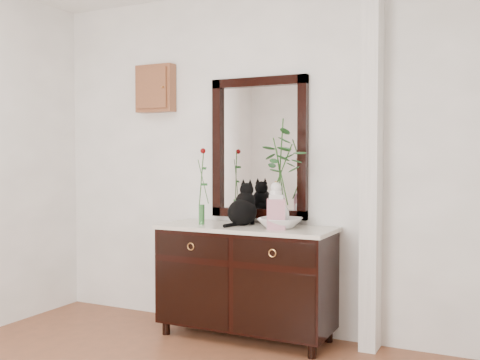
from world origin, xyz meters
The scene contains 10 objects.
wall_back centered at (0.00, 1.98, 1.35)m, with size 3.60×0.04×2.70m, color white.
pilaster centered at (1.00, 1.90, 1.35)m, with size 0.12×0.20×2.70m, color white.
sideboard centered at (0.10, 1.73, 0.47)m, with size 1.33×0.52×0.82m.
wall_mirror centered at (0.10, 1.97, 1.44)m, with size 0.80×0.06×1.10m.
key_cabinet centered at (-0.85, 1.94, 1.95)m, with size 0.35×0.10×0.40m, color brown.
cat centered at (0.05, 1.77, 1.01)m, with size 0.23×0.29×0.33m, color black, non-canonical shape.
lotus_bowl centered at (0.38, 1.73, 0.89)m, with size 0.31×0.31×0.08m, color silver.
vase_branches centered at (0.38, 1.73, 1.26)m, with size 0.37×0.37×0.79m, color silver, non-canonical shape.
bud_vase_rose centered at (-0.25, 1.68, 1.15)m, with size 0.07×0.07×0.60m, color #306832, non-canonical shape.
ginger_jar centered at (0.37, 1.66, 1.02)m, with size 0.13×0.13×0.35m, color silver, non-canonical shape.
Camera 1 is at (1.90, -2.06, 1.37)m, focal length 42.00 mm.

